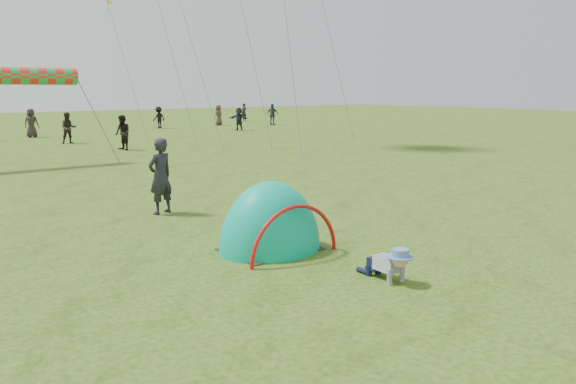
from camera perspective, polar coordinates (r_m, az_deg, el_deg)
ground at (r=8.73m, az=10.46°, el=-8.85°), size 140.00×140.00×0.00m
crawling_toddler at (r=8.64m, az=10.30°, el=-7.10°), size 0.54×0.75×0.56m
popup_tent at (r=10.18m, az=-1.79°, el=-5.87°), size 1.96×1.63×2.51m
standing_adult at (r=13.22m, az=-12.83°, el=1.57°), size 0.73×0.58×1.76m
crowd_person_1 at (r=31.93m, az=-21.40°, el=6.07°), size 0.90×0.76×1.64m
crowd_person_4 at (r=45.21m, az=-7.06°, el=7.77°), size 0.92×0.76×1.62m
crowd_person_6 at (r=50.73m, az=-4.50°, el=8.07°), size 0.53×0.66×1.58m
crowd_person_7 at (r=27.63m, az=-16.45°, el=5.80°), size 0.74×0.89×1.65m
crowd_person_9 at (r=42.50m, az=-12.99°, el=7.39°), size 1.14×0.83×1.58m
crowd_person_10 at (r=36.95m, az=-24.62°, el=6.39°), size 1.00×0.91×1.71m
crowd_person_11 at (r=39.50m, az=-5.01°, el=7.40°), size 1.07×1.52×1.58m
crowd_person_14 at (r=45.15m, az=-1.58°, el=7.88°), size 0.83×1.07×1.69m
rainbow_tube_kite at (r=22.99m, az=-27.20°, el=10.47°), size 5.33×0.64×0.64m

